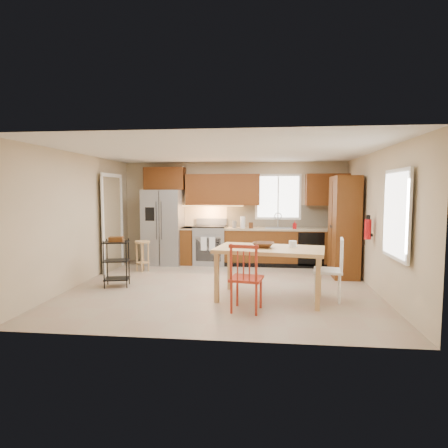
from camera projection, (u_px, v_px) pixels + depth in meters
name	position (u px, v px, depth m)	size (l,w,h in m)	color
floor	(222.00, 287.00, 6.98)	(5.50, 5.50, 0.00)	gray
ceiling	(222.00, 152.00, 6.76)	(5.50, 5.00, 0.02)	silver
wall_back	(234.00, 213.00, 9.35)	(5.50, 0.02, 2.50)	#CCB793
wall_front	(199.00, 237.00, 4.39)	(5.50, 0.02, 2.50)	#CCB793
wall_left	(80.00, 219.00, 7.16)	(0.02, 5.00, 2.50)	#CCB793
wall_right	(378.00, 222.00, 6.58)	(0.02, 5.00, 2.50)	#CCB793
refrigerator	(163.00, 227.00, 9.19)	(0.92, 0.75, 1.82)	gray
range_stove	(210.00, 246.00, 9.16)	(0.76, 0.63, 0.92)	gray
base_cabinet_narrow	(188.00, 245.00, 9.24)	(0.30, 0.60, 0.90)	#5D2F11
base_cabinet_run	(286.00, 247.00, 8.98)	(2.92, 0.60, 0.90)	#5D2F11
dishwasher	(311.00, 249.00, 8.63)	(0.60, 0.02, 0.78)	black
backsplash	(286.00, 216.00, 9.20)	(2.92, 0.03, 0.55)	beige
upper_over_fridge	(165.00, 179.00, 9.28)	(1.00, 0.35, 0.55)	#5D2F0F
upper_left_block	(223.00, 190.00, 9.15)	(1.80, 0.35, 0.75)	#5D2F0F
upper_right_block	(327.00, 190.00, 8.88)	(1.00, 0.35, 0.75)	#5D2F0F
window_back	(278.00, 197.00, 9.17)	(1.12, 0.04, 1.12)	white
sink	(278.00, 230.00, 8.97)	(0.62, 0.46, 0.16)	gray
undercab_glow	(211.00, 206.00, 9.19)	(1.60, 0.30, 0.01)	#FFBF66
soap_bottle	(295.00, 225.00, 8.81)	(0.09, 0.09, 0.19)	#A90B0F
paper_towel	(243.00, 222.00, 8.99)	(0.12, 0.12, 0.28)	white
canister_steel	(234.00, 224.00, 9.02)	(0.11, 0.11, 0.18)	gray
canister_wood	(251.00, 225.00, 8.95)	(0.10, 0.10, 0.14)	#4C2714
pantry	(344.00, 227.00, 7.82)	(0.50, 0.95, 2.10)	#5D2F11
fire_extinguisher	(368.00, 229.00, 6.75)	(0.12, 0.12, 0.36)	#A90B0F
window_right	(397.00, 214.00, 5.43)	(0.04, 1.02, 1.32)	white
doorway	(112.00, 224.00, 8.46)	(0.04, 0.95, 2.10)	#8C7A59
dining_table	(270.00, 274.00, 6.17)	(1.74, 0.98, 0.85)	tan
chair_red	(246.00, 277.00, 5.56)	(0.48, 0.48, 1.02)	#AB2D1A
chair_white	(328.00, 269.00, 6.12)	(0.48, 0.48, 1.02)	white
table_bowl	(263.00, 248.00, 6.15)	(0.35, 0.35, 0.09)	#4C2714
table_jar	(293.00, 245.00, 6.20)	(0.14, 0.14, 0.17)	white
bar_stool	(143.00, 256.00, 8.37)	(0.33, 0.33, 0.68)	tan
utility_cart	(117.00, 263.00, 7.00)	(0.44, 0.35, 0.89)	black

